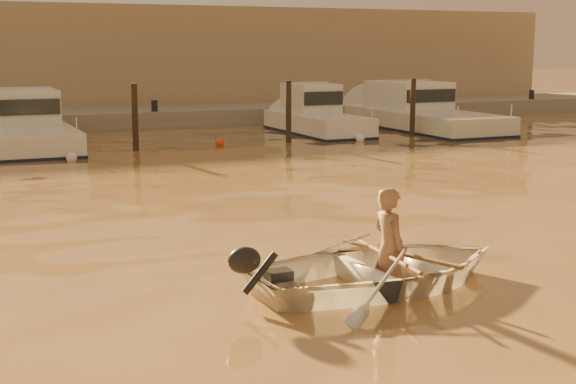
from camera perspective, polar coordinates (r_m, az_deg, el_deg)
name	(u,v)px	position (r m, az deg, el deg)	size (l,w,h in m)	color
ground_plane	(371,260)	(11.75, 5.96, -4.85)	(160.00, 160.00, 0.00)	#96653C
dinghy	(382,268)	(10.43, 6.71, -5.41)	(2.53, 3.55, 0.73)	silver
person	(389,249)	(10.42, 7.21, -4.01)	(0.58, 0.38, 1.60)	#916348
outboard_motor	(277,281)	(9.72, -0.78, -6.32)	(0.90, 0.40, 0.70)	black
oar_port	(399,253)	(10.52, 7.88, -4.33)	(0.06, 0.06, 2.10)	brown
oar_starboard	(386,255)	(10.42, 6.97, -4.46)	(0.06, 0.06, 2.10)	brown
moored_boat_2	(29,127)	(26.08, -17.95, 4.43)	(2.30, 7.70, 1.75)	white
moored_boat_4	(317,116)	(28.83, 2.10, 5.43)	(1.96, 6.13, 1.75)	white
moored_boat_5	(419,112)	(30.95, 9.32, 5.64)	(2.75, 9.06, 1.75)	silver
piling_2	(135,121)	(24.35, -10.82, 5.01)	(0.18, 0.18, 2.20)	#2D2319
piling_3	(289,115)	(25.93, 0.04, 5.51)	(0.18, 0.18, 2.20)	#2D2319
piling_4	(413,110)	(28.16, 8.86, 5.76)	(0.18, 0.18, 2.20)	#2D2319
fender_c	(72,158)	(22.52, -15.14, 2.38)	(0.30, 0.30, 0.30)	white
fender_d	(220,142)	(25.35, -4.89, 3.54)	(0.30, 0.30, 0.30)	#D74219
fender_e	(360,138)	(26.48, 5.14, 3.83)	(0.30, 0.30, 0.30)	white
quay	(95,123)	(31.97, -13.60, 4.77)	(52.00, 4.00, 1.00)	gray
waterfront_building	(69,62)	(37.27, -15.30, 8.91)	(46.00, 7.00, 4.80)	#9E8466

